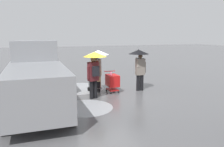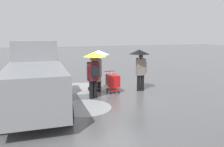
{
  "view_description": "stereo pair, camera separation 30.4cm",
  "coord_description": "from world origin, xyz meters",
  "px_view_note": "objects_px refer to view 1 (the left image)",
  "views": [
    {
      "loc": [
        3.77,
        9.88,
        2.87
      ],
      "look_at": [
        0.01,
        0.11,
        1.05
      ],
      "focal_mm": 36.28,
      "sensor_mm": 36.0,
      "label": 1
    },
    {
      "loc": [
        3.49,
        9.99,
        2.87
      ],
      "look_at": [
        0.01,
        0.11,
        1.05
      ],
      "focal_mm": 36.28,
      "sensor_mm": 36.0,
      "label": 2
    }
  ],
  "objects_px": {
    "hand_dolly_boxes": "(95,76)",
    "pedestrian_pink_side": "(139,60)",
    "pedestrian_black_side": "(97,61)",
    "cargo_van_parked_right": "(36,80)",
    "shopping_cart_vendor": "(112,81)",
    "pedestrian_white_side": "(94,64)"
  },
  "relations": [
    {
      "from": "cargo_van_parked_right",
      "to": "hand_dolly_boxes",
      "type": "distance_m",
      "value": 3.48
    },
    {
      "from": "shopping_cart_vendor",
      "to": "pedestrian_black_side",
      "type": "bearing_deg",
      "value": -17.74
    },
    {
      "from": "shopping_cart_vendor",
      "to": "pedestrian_black_side",
      "type": "xyz_separation_m",
      "value": [
        0.71,
        -0.23,
        1.0
      ]
    },
    {
      "from": "shopping_cart_vendor",
      "to": "hand_dolly_boxes",
      "type": "xyz_separation_m",
      "value": [
        0.78,
        -0.39,
        0.25
      ]
    },
    {
      "from": "cargo_van_parked_right",
      "to": "hand_dolly_boxes",
      "type": "height_order",
      "value": "cargo_van_parked_right"
    },
    {
      "from": "hand_dolly_boxes",
      "to": "pedestrian_pink_side",
      "type": "xyz_separation_m",
      "value": [
        -2.18,
        0.56,
        0.75
      ]
    },
    {
      "from": "cargo_van_parked_right",
      "to": "pedestrian_white_side",
      "type": "bearing_deg",
      "value": -162.31
    },
    {
      "from": "pedestrian_pink_side",
      "to": "pedestrian_black_side",
      "type": "xyz_separation_m",
      "value": [
        2.1,
        -0.4,
        0.0
      ]
    },
    {
      "from": "hand_dolly_boxes",
      "to": "pedestrian_black_side",
      "type": "xyz_separation_m",
      "value": [
        -0.08,
        0.17,
        0.75
      ]
    },
    {
      "from": "shopping_cart_vendor",
      "to": "hand_dolly_boxes",
      "type": "bearing_deg",
      "value": -26.79
    },
    {
      "from": "cargo_van_parked_right",
      "to": "shopping_cart_vendor",
      "type": "relative_size",
      "value": 5.16
    },
    {
      "from": "shopping_cart_vendor",
      "to": "pedestrian_white_side",
      "type": "xyz_separation_m",
      "value": [
        1.15,
        0.74,
        1.0
      ]
    },
    {
      "from": "pedestrian_pink_side",
      "to": "pedestrian_white_side",
      "type": "distance_m",
      "value": 2.61
    },
    {
      "from": "pedestrian_white_side",
      "to": "hand_dolly_boxes",
      "type": "bearing_deg",
      "value": -108.11
    },
    {
      "from": "shopping_cart_vendor",
      "to": "pedestrian_black_side",
      "type": "distance_m",
      "value": 1.25
    },
    {
      "from": "pedestrian_black_side",
      "to": "pedestrian_white_side",
      "type": "xyz_separation_m",
      "value": [
        0.45,
        0.96,
        0.0
      ]
    },
    {
      "from": "shopping_cart_vendor",
      "to": "hand_dolly_boxes",
      "type": "distance_m",
      "value": 0.91
    },
    {
      "from": "pedestrian_pink_side",
      "to": "pedestrian_black_side",
      "type": "distance_m",
      "value": 2.14
    },
    {
      "from": "hand_dolly_boxes",
      "to": "pedestrian_pink_side",
      "type": "distance_m",
      "value": 2.37
    },
    {
      "from": "pedestrian_pink_side",
      "to": "cargo_van_parked_right",
      "type": "bearing_deg",
      "value": 15.14
    },
    {
      "from": "cargo_van_parked_right",
      "to": "pedestrian_pink_side",
      "type": "xyz_separation_m",
      "value": [
        -5.05,
        -1.37,
        0.39
      ]
    },
    {
      "from": "cargo_van_parked_right",
      "to": "pedestrian_white_side",
      "type": "height_order",
      "value": "cargo_van_parked_right"
    }
  ]
}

